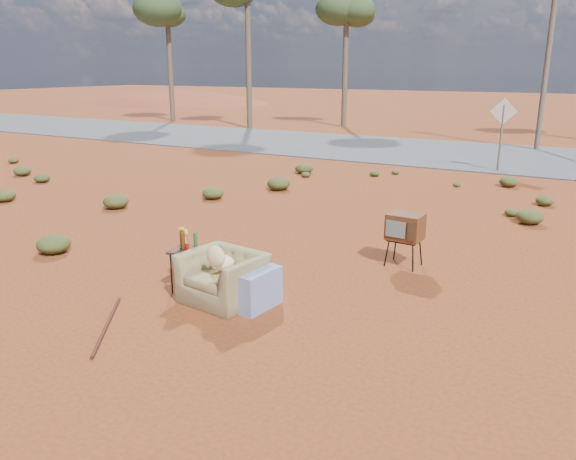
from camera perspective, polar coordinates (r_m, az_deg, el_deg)
The scene contains 12 objects.
ground at distance 7.79m, azimuth -5.94°, elevation -7.01°, with size 140.00×140.00×0.00m, color #963D1E.
highway at distance 21.45m, azimuth 17.85°, elevation 7.31°, with size 140.00×7.00×0.04m, color #565659.
dirt_mound at distance 52.57m, azimuth -11.67°, elevation 12.58°, with size 26.00×18.00×2.00m, color #963D24.
armchair at distance 7.57m, azimuth -6.07°, elevation -4.32°, with size 1.29×0.79×0.89m.
tv_unit at distance 9.00m, azimuth 11.81°, elevation 0.25°, with size 0.56×0.47×0.86m.
side_table at distance 7.97m, azimuth -10.28°, elevation -1.71°, with size 0.49×0.49×0.88m.
rusty_bar at distance 7.32m, azimuth -17.92°, elevation -9.18°, with size 0.04×0.04×1.62m, color #491E13.
road_sign at distance 18.09m, azimuth 20.96°, elevation 10.24°, with size 0.78×0.06×2.19m.
eucalyptus_far_left at distance 34.16m, azimuth -12.18°, elevation 20.73°, with size 3.20×3.20×7.10m.
eucalyptus_near_left at distance 30.46m, azimuth 5.96°, elevation 20.65°, with size 3.20×3.20×6.60m.
utility_pole_center at distance 23.45m, azimuth 25.10°, elevation 17.44°, with size 1.40×0.20×8.00m.
scrub_patch at distance 11.76m, azimuth 3.09°, elevation 1.82°, with size 17.49×8.07×0.33m.
Camera 1 is at (4.18, -5.82, 3.06)m, focal length 35.00 mm.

